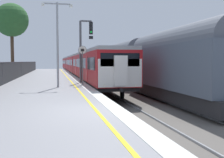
# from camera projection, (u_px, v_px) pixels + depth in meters

# --- Properties ---
(ground) EXTENTS (17.40, 110.00, 1.21)m
(ground) POSITION_uv_depth(u_px,v_px,m) (175.00, 124.00, 10.18)
(ground) COLOR gray
(commuter_train_at_platform) EXTENTS (2.83, 62.83, 3.81)m
(commuter_train_at_platform) POSITION_uv_depth(u_px,v_px,m) (77.00, 64.00, 46.62)
(commuter_train_at_platform) COLOR maroon
(commuter_train_at_platform) RESTS_ON ground
(freight_train_adjacent_track) EXTENTS (2.60, 55.45, 4.84)m
(freight_train_adjacent_track) POSITION_uv_depth(u_px,v_px,m) (111.00, 62.00, 38.45)
(freight_train_adjacent_track) COLOR #232326
(freight_train_adjacent_track) RESTS_ON ground
(signal_gantry) EXTENTS (1.10, 0.24, 5.01)m
(signal_gantry) POSITION_uv_depth(u_px,v_px,m) (84.00, 44.00, 21.92)
(signal_gantry) COLOR #47474C
(signal_gantry) RESTS_ON ground
(speed_limit_sign) EXTENTS (0.59, 0.08, 2.83)m
(speed_limit_sign) POSITION_uv_depth(u_px,v_px,m) (83.00, 60.00, 19.55)
(speed_limit_sign) COLOR #59595B
(speed_limit_sign) RESTS_ON ground
(platform_lamp_mid) EXTENTS (2.00, 0.20, 5.57)m
(platform_lamp_mid) POSITION_uv_depth(u_px,v_px,m) (57.00, 37.00, 17.91)
(platform_lamp_mid) COLOR #93999E
(platform_lamp_mid) RESTS_ON ground
(background_tree_left) EXTENTS (3.85, 3.85, 8.43)m
(background_tree_left) POSITION_uv_depth(u_px,v_px,m) (12.00, 21.00, 31.44)
(background_tree_left) COLOR #473323
(background_tree_left) RESTS_ON ground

